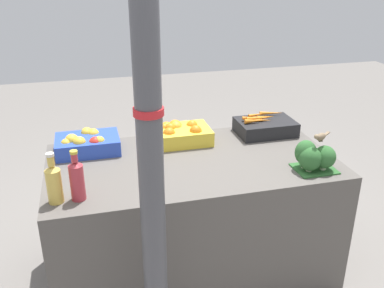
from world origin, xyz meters
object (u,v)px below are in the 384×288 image
support_pole (150,141)px  carrot_crate (265,126)px  orange_crate (179,133)px  juice_bottle_ruby (77,179)px  broccoli_pile (313,157)px  juice_bottle_golden (54,182)px  apple_crate (87,143)px  sparrow_bird (320,137)px

support_pole → carrot_crate: size_ratio=6.47×
orange_crate → carrot_crate: size_ratio=1.00×
juice_bottle_ruby → support_pole: bearing=-51.4°
support_pole → broccoli_pile: support_pole is taller
broccoli_pile → orange_crate: bearing=136.9°
broccoli_pile → juice_bottle_golden: size_ratio=0.87×
apple_crate → orange_crate: bearing=1.2°
broccoli_pile → sparrow_bird: bearing=3.8°
carrot_crate → sparrow_bird: 0.59m
sparrow_bird → support_pole: bearing=-5.3°
juice_bottle_golden → juice_bottle_ruby: bearing=-0.0°
juice_bottle_golden → orange_crate: bearing=37.7°
carrot_crate → broccoli_pile: size_ratio=1.67×
carrot_crate → orange_crate: bearing=179.3°
support_pole → carrot_crate: support_pole is taller
juice_bottle_ruby → apple_crate: bearing=83.9°
apple_crate → orange_crate: (0.57, 0.01, 0.00)m
apple_crate → orange_crate: 0.57m
carrot_crate → juice_bottle_golden: size_ratio=1.46×
orange_crate → sparrow_bird: sparrow_bird is taller
carrot_crate → juice_bottle_ruby: bearing=-155.1°
support_pole → juice_bottle_ruby: support_pole is taller
broccoli_pile → apple_crate: bearing=154.5°
juice_bottle_ruby → sparrow_bird: size_ratio=2.01×
orange_crate → juice_bottle_golden: 0.92m
apple_crate → sparrow_bird: 1.34m
broccoli_pile → juice_bottle_ruby: bearing=179.6°
carrot_crate → sparrow_bird: (0.06, -0.56, 0.15)m
juice_bottle_ruby → sparrow_bird: juice_bottle_ruby is taller
orange_crate → juice_bottle_ruby: (-0.62, -0.56, 0.05)m
carrot_crate → broccoli_pile: broccoli_pile is taller
juice_bottle_ruby → sparrow_bird: bearing=-0.3°
carrot_crate → sparrow_bird: size_ratio=2.92×
juice_bottle_golden → sparrow_bird: size_ratio=2.01×
apple_crate → juice_bottle_golden: bearing=-106.5°
juice_bottle_golden → support_pole: bearing=-42.9°
carrot_crate → juice_bottle_ruby: juice_bottle_ruby is taller
orange_crate → broccoli_pile: (0.61, -0.57, 0.03)m
juice_bottle_golden → juice_bottle_ruby: same height
juice_bottle_golden → juice_bottle_ruby: 0.10m
orange_crate → juice_bottle_ruby: size_ratio=1.45×
juice_bottle_ruby → sparrow_bird: (1.27, -0.01, 0.09)m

